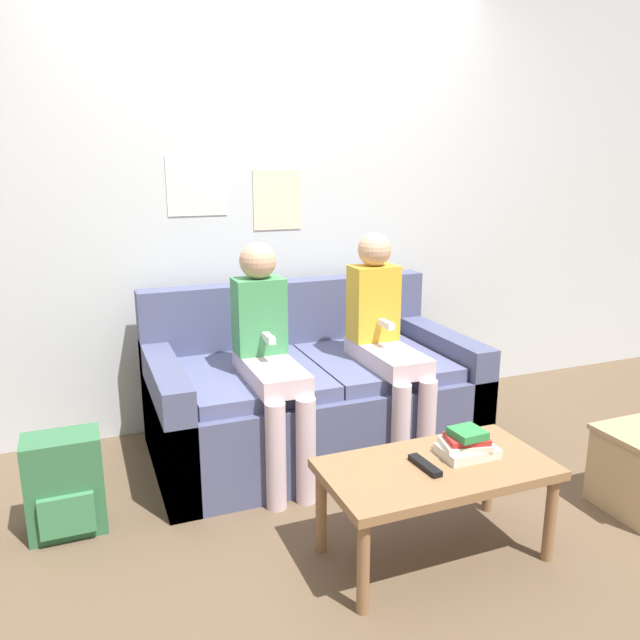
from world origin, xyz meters
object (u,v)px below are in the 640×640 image
(couch, at_px, (310,396))
(tv_remote, at_px, (425,465))
(backpack, at_px, (65,485))
(person_right, at_px, (385,336))
(person_left, at_px, (268,350))
(coffee_table, at_px, (436,476))

(couch, relative_size, tv_remote, 9.57)
(couch, distance_m, backpack, 1.28)
(person_right, height_order, backpack, person_right)
(couch, bearing_deg, backpack, -163.28)
(person_right, distance_m, tv_remote, 0.95)
(person_left, bearing_deg, couch, 35.73)
(person_right, height_order, tv_remote, person_right)
(couch, xyz_separation_m, coffee_table, (0.10, -1.07, 0.05))
(person_left, bearing_deg, tv_remote, -68.83)
(tv_remote, distance_m, backpack, 1.47)
(coffee_table, xyz_separation_m, person_left, (-0.39, 0.86, 0.30))
(backpack, bearing_deg, person_left, 9.64)
(coffee_table, distance_m, backpack, 1.50)
(person_right, distance_m, backpack, 1.61)
(backpack, bearing_deg, couch, 16.72)
(person_left, relative_size, tv_remote, 6.55)
(tv_remote, bearing_deg, coffee_table, 2.04)
(person_right, bearing_deg, person_left, -179.86)
(coffee_table, distance_m, person_right, 0.94)
(backpack, bearing_deg, person_right, 5.88)
(coffee_table, bearing_deg, backpack, 151.90)
(couch, relative_size, person_right, 1.44)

